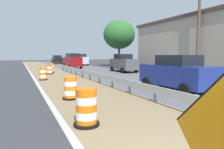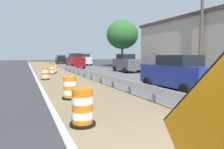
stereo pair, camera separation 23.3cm
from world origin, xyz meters
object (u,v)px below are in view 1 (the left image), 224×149
at_px(traffic_barrel_far, 51,68).
at_px(car_trailing_far_lane, 176,73).
at_px(traffic_barrel_close, 71,89).
at_px(car_mid_far_lane, 81,60).
at_px(traffic_barrel_nearest, 86,109).
at_px(car_lead_near_lane, 57,60).
at_px(car_trailing_near_lane, 123,63).
at_px(traffic_barrel_mid, 43,74).
at_px(traffic_barrel_farther, 50,70).
at_px(car_lead_far_lane, 72,61).
at_px(utility_pole_near, 198,32).

bearing_deg(traffic_barrel_far, car_trailing_far_lane, -72.44).
relative_size(traffic_barrel_close, car_mid_far_lane, 0.24).
xyz_separation_m(traffic_barrel_nearest, car_lead_near_lane, (6.13, 39.78, 0.50)).
distance_m(traffic_barrel_close, car_trailing_near_lane, 14.45).
height_order(traffic_barrel_mid, car_trailing_far_lane, car_trailing_far_lane).
relative_size(traffic_barrel_farther, car_lead_near_lane, 0.22).
distance_m(traffic_barrel_nearest, car_lead_far_lane, 24.71).
bearing_deg(car_lead_near_lane, car_trailing_near_lane, -170.87).
height_order(traffic_barrel_nearest, traffic_barrel_mid, traffic_barrel_nearest).
xyz_separation_m(traffic_barrel_close, car_trailing_near_lane, (9.03, 11.26, 0.59)).
bearing_deg(car_lead_far_lane, car_trailing_far_lane, 179.14).
distance_m(traffic_barrel_farther, car_lead_near_lane, 24.78).
bearing_deg(traffic_barrel_close, traffic_barrel_far, 85.03).
height_order(car_trailing_near_lane, car_lead_far_lane, car_lead_far_lane).
xyz_separation_m(traffic_barrel_close, traffic_barrel_farther, (0.77, 12.06, -0.03)).
distance_m(traffic_barrel_close, car_lead_far_lane, 21.28).
bearing_deg(traffic_barrel_farther, traffic_barrel_far, 76.50).
bearing_deg(car_mid_far_lane, car_trailing_far_lane, -4.61).
height_order(car_lead_far_lane, utility_pole_near, utility_pole_near).
height_order(traffic_barrel_far, car_trailing_near_lane, car_trailing_near_lane).
height_order(car_trailing_near_lane, car_trailing_far_lane, car_trailing_near_lane).
bearing_deg(traffic_barrel_nearest, traffic_barrel_far, 84.72).
height_order(traffic_barrel_mid, car_trailing_near_lane, car_trailing_near_lane).
relative_size(car_trailing_near_lane, car_trailing_far_lane, 0.98).
height_order(traffic_barrel_nearest, car_lead_near_lane, car_lead_near_lane).
bearing_deg(traffic_barrel_farther, car_lead_far_lane, 62.14).
bearing_deg(car_trailing_far_lane, car_lead_near_lane, -1.11).
bearing_deg(traffic_barrel_nearest, car_trailing_near_lane, 57.32).
distance_m(traffic_barrel_close, car_lead_near_lane, 36.79).
bearing_deg(traffic_barrel_far, utility_pole_near, -46.63).
relative_size(car_lead_far_lane, car_mid_far_lane, 1.11).
bearing_deg(utility_pole_near, traffic_barrel_farther, 139.82).
bearing_deg(car_lead_far_lane, traffic_barrel_mid, 154.56).
xyz_separation_m(traffic_barrel_far, traffic_barrel_farther, (-0.44, -1.83, -0.07)).
distance_m(car_trailing_near_lane, car_trailing_far_lane, 12.20).
bearing_deg(car_trailing_far_lane, car_trailing_near_lane, -16.69).
bearing_deg(utility_pole_near, traffic_barrel_nearest, -151.66).
height_order(car_trailing_far_lane, utility_pole_near, utility_pole_near).
distance_m(traffic_barrel_nearest, traffic_barrel_mid, 10.90).
relative_size(traffic_barrel_farther, car_lead_far_lane, 0.20).
xyz_separation_m(car_trailing_far_lane, utility_pole_near, (5.75, 3.48, 2.93)).
distance_m(traffic_barrel_farther, car_trailing_far_lane, 13.53).
relative_size(car_trailing_far_lane, utility_pole_near, 0.59).
bearing_deg(traffic_barrel_far, car_lead_near_lane, 78.59).
xyz_separation_m(traffic_barrel_nearest, car_mid_far_lane, (9.26, 31.10, 0.62)).
distance_m(traffic_barrel_far, traffic_barrel_farther, 1.89).
relative_size(traffic_barrel_close, car_trailing_near_lane, 0.23).
height_order(traffic_barrel_farther, car_trailing_near_lane, car_trailing_near_lane).
relative_size(traffic_barrel_far, car_mid_far_lane, 0.26).
bearing_deg(traffic_barrel_farther, traffic_barrel_close, -93.65).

